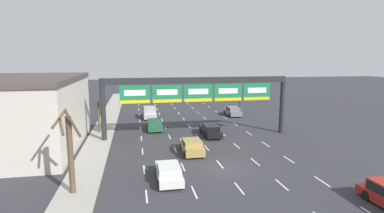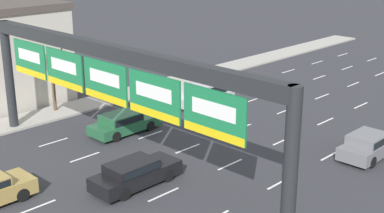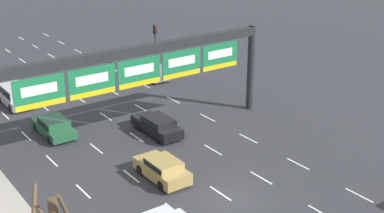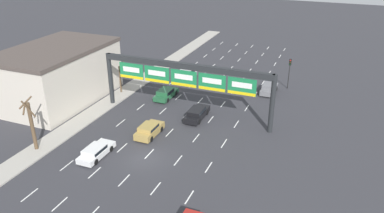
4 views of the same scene
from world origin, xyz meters
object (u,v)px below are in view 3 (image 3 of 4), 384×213
object	(u,v)px
car_black	(157,125)
car_gold	(162,168)
sign_gantry	(137,67)
car_grey	(152,71)
car_green	(54,126)
traffic_light_near_gantry	(155,38)
suv_silver	(15,95)

from	to	relation	value
car_black	car_gold	bearing A→B (deg)	-119.39
sign_gantry	car_black	distance (m)	5.06
car_grey	sign_gantry	bearing A→B (deg)	-125.16
sign_gantry	car_green	bearing A→B (deg)	137.04
car_black	traffic_light_near_gantry	xyz separation A→B (m)	(8.88, 14.46, 2.51)
traffic_light_near_gantry	car_green	bearing A→B (deg)	-146.53
car_black	traffic_light_near_gantry	size ratio (longest dim) A/B	1.05
suv_silver	car_black	bearing A→B (deg)	-61.65
car_gold	suv_silver	distance (m)	18.63
car_black	traffic_light_near_gantry	bearing A→B (deg)	58.43
suv_silver	car_grey	bearing A→B (deg)	-2.72
sign_gantry	suv_silver	size ratio (longest dim) A/B	4.83
car_gold	traffic_light_near_gantry	distance (m)	24.10
sign_gantry	car_grey	distance (m)	15.09
suv_silver	sign_gantry	bearing A→B (deg)	-67.84
car_gold	car_black	bearing A→B (deg)	60.61
car_gold	car_grey	bearing A→B (deg)	60.34
suv_silver	traffic_light_near_gantry	xyz separation A→B (m)	(15.49, 2.21, 2.32)
suv_silver	car_grey	size ratio (longest dim) A/B	1.07
car_grey	car_gold	bearing A→B (deg)	-119.66
car_black	traffic_light_near_gantry	world-z (taller)	traffic_light_near_gantry
traffic_light_near_gantry	car_grey	bearing A→B (deg)	-128.11
car_black	suv_silver	world-z (taller)	suv_silver
traffic_light_near_gantry	car_black	bearing A→B (deg)	-121.57
car_green	traffic_light_near_gantry	distance (m)	18.46
car_gold	suv_silver	bearing A→B (deg)	99.81
sign_gantry	traffic_light_near_gantry	bearing A→B (deg)	54.25
sign_gantry	car_green	world-z (taller)	sign_gantry
car_black	car_grey	world-z (taller)	car_grey
traffic_light_near_gantry	car_gold	bearing A→B (deg)	-120.93
sign_gantry	suv_silver	world-z (taller)	sign_gantry
suv_silver	traffic_light_near_gantry	size ratio (longest dim) A/B	1.00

